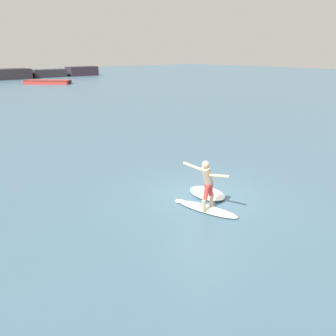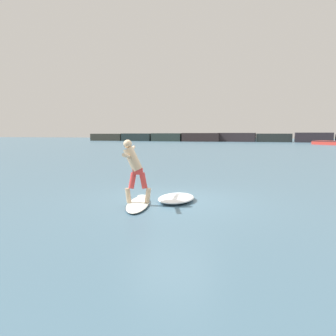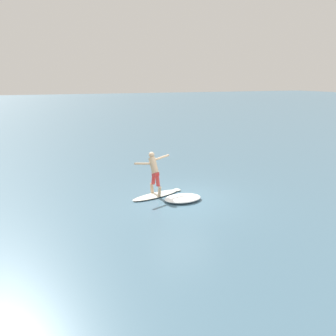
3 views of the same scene
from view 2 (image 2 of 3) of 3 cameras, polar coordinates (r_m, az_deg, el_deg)
The scene contains 6 objects.
ground_plane at distance 9.66m, azimuth 0.66°, elevation -5.72°, with size 200.00×200.00×0.00m, color #45687E.
rock_jetty_breakwater at distance 71.45m, azimuth 10.83°, elevation 5.26°, with size 67.25×5.05×1.94m.
surfboard at distance 9.12m, azimuth -5.19°, elevation -6.20°, with size 1.13×2.40×0.22m.
surfer at distance 8.92m, azimuth -5.99°, elevation 0.43°, with size 0.83×1.62×1.73m.
fishing_boat_near_jetty at distance 57.63m, azimuth 27.13°, elevation 3.93°, with size 6.88×6.98×0.63m.
wave_foam_at_tail at distance 9.56m, azimuth 1.45°, elevation -5.27°, with size 1.05×1.52×0.19m.
Camera 2 is at (2.56, -9.10, 2.01)m, focal length 35.00 mm.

